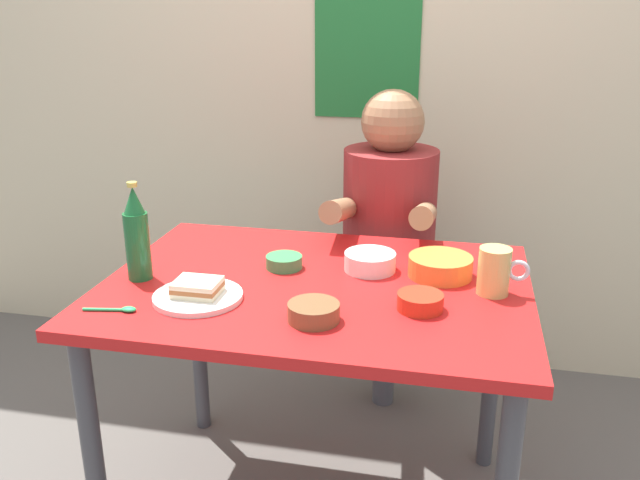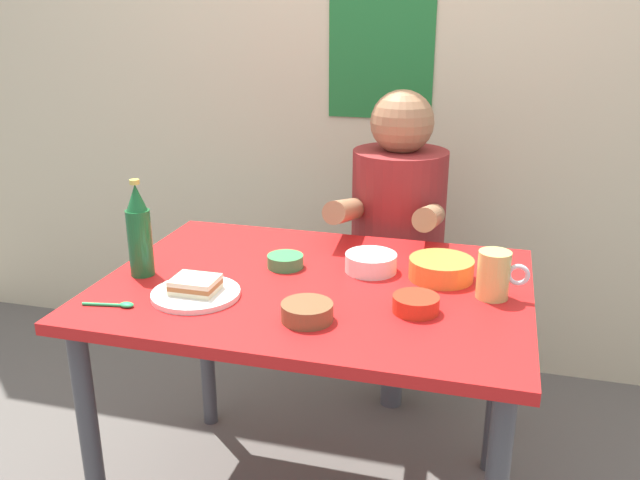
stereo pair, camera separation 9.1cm
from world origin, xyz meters
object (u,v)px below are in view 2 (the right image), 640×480
Objects in this scene: dining_table at (315,315)px; person_seated at (398,211)px; stool at (394,320)px; sandwich at (195,285)px; beer_mug at (495,275)px; beer_bottle at (139,233)px; plate_orange at (196,294)px; sauce_bowl_chili at (416,303)px.

person_seated is at bearing 79.03° from dining_table.
dining_table reaches higher than stool.
sandwich is at bearing -115.55° from stool.
beer_mug is 0.92m from beer_bottle.
dining_table is 0.33m from sandwich.
person_seated is at bearing 64.13° from plate_orange.
beer_bottle reaches higher than plate_orange.
sandwich is (-0.38, -0.80, 0.42)m from stool.
beer_bottle is 0.74m from sauce_bowl_chili.
sauce_bowl_chili is (0.28, -0.11, 0.12)m from dining_table.
beer_mug is 0.22m from sauce_bowl_chili.
dining_table is at bearing 158.56° from sauce_bowl_chili.
person_seated reaches higher than sauce_bowl_chili.
dining_table is at bearing 32.43° from plate_orange.
plate_orange is at bearing -90.00° from sandwich.
person_seated reaches higher than beer_bottle.
beer_bottle reaches higher than sauce_bowl_chili.
dining_table is 0.64m from person_seated.
sauce_bowl_chili is at bearing -77.81° from person_seated.
beer_bottle is (-0.20, 0.10, 0.09)m from sandwich.
person_seated is 5.71× the size of beer_mug.
beer_mug is at bearing 3.05° from dining_table.
sauce_bowl_chili is (0.16, -0.74, 0.41)m from stool.
stool is at bearing 64.45° from plate_orange.
person_seated is 0.91m from beer_bottle.
plate_orange is 0.74m from beer_mug.
plate_orange is (-0.38, -0.80, 0.40)m from stool.
sauce_bowl_chili is at bearing 6.01° from sandwich.
dining_table is 0.48m from beer_mug.
stool is at bearing 64.45° from sandwich.
beer_mug reaches higher than sauce_bowl_chili.
dining_table is 0.51m from beer_bottle.
stool is 2.05× the size of plate_orange.
sauce_bowl_chili is at bearing -142.51° from beer_mug.
beer_bottle reaches higher than beer_mug.
sauce_bowl_chili is at bearing -21.44° from dining_table.
sauce_bowl_chili reaches higher than dining_table.
sauce_bowl_chili is (0.54, 0.06, 0.02)m from plate_orange.
stool is (0.12, 0.63, -0.30)m from dining_table.
person_seated is 3.27× the size of plate_orange.
dining_table is at bearing -100.78° from stool.
sauce_bowl_chili is at bearing 6.01° from plate_orange.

